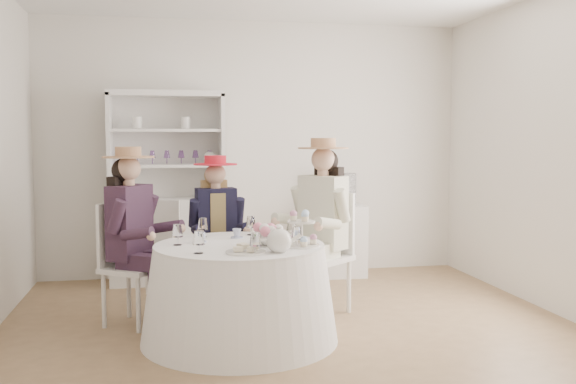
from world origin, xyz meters
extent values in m
plane|color=brown|center=(0.00, 0.00, 0.00)|extent=(4.50, 4.50, 0.00)
plane|color=silver|center=(0.00, 2.00, 1.35)|extent=(4.50, 0.00, 4.50)
plane|color=silver|center=(0.00, -2.00, 1.35)|extent=(4.50, 0.00, 4.50)
plane|color=silver|center=(2.25, 0.00, 1.35)|extent=(0.00, 4.50, 4.50)
cone|color=white|center=(-0.43, -0.26, 0.34)|extent=(1.43, 1.43, 0.69)
cylinder|color=white|center=(-0.43, -0.26, 0.70)|extent=(1.23, 1.23, 0.02)
cube|color=silver|center=(-0.92, 1.75, 0.43)|extent=(1.19, 0.59, 0.86)
cube|color=silver|center=(-0.92, 1.94, 1.38)|extent=(1.14, 0.20, 1.05)
cube|color=silver|center=(-0.92, 1.75, 1.91)|extent=(1.19, 0.59, 0.06)
cube|color=silver|center=(-1.48, 1.75, 1.38)|extent=(0.10, 0.43, 1.05)
cube|color=silver|center=(-0.37, 1.75, 1.38)|extent=(0.10, 0.43, 1.05)
cube|color=silver|center=(-0.92, 1.75, 1.19)|extent=(1.11, 0.53, 0.03)
cube|color=silver|center=(-0.92, 1.75, 1.54)|extent=(1.11, 0.53, 0.03)
sphere|color=white|center=(-0.50, 1.75, 1.27)|extent=(0.13, 0.13, 0.13)
cube|color=silver|center=(0.89, 1.75, 0.38)|extent=(0.51, 0.51, 0.76)
cylinder|color=black|center=(0.89, 1.75, 0.92)|extent=(0.40, 0.40, 0.33)
cube|color=silver|center=(-1.21, 0.28, 0.45)|extent=(0.55, 0.55, 0.04)
cylinder|color=silver|center=(-1.16, 0.06, 0.22)|extent=(0.04, 0.04, 0.44)
cylinder|color=silver|center=(-0.99, 0.33, 0.22)|extent=(0.04, 0.04, 0.44)
cylinder|color=silver|center=(-1.43, 0.23, 0.22)|extent=(0.04, 0.04, 0.44)
cylinder|color=silver|center=(-1.26, 0.50, 0.22)|extent=(0.04, 0.04, 0.44)
cube|color=silver|center=(-1.36, 0.38, 0.72)|extent=(0.23, 0.33, 0.50)
cube|color=black|center=(-1.23, 0.29, 0.82)|extent=(0.36, 0.41, 0.58)
cube|color=black|center=(-1.16, 0.14, 0.53)|extent=(0.35, 0.29, 0.12)
cylinder|color=black|center=(-1.04, 0.06, 0.23)|extent=(0.10, 0.10, 0.46)
cylinder|color=black|center=(-1.31, 0.10, 0.89)|extent=(0.19, 0.17, 0.27)
cube|color=black|center=(-1.06, 0.29, 0.53)|extent=(0.35, 0.29, 0.12)
cylinder|color=black|center=(-0.94, 0.21, 0.23)|extent=(0.10, 0.10, 0.46)
cylinder|color=black|center=(-1.08, 0.44, 0.89)|extent=(0.19, 0.17, 0.27)
cylinder|color=#D8A889|center=(-1.23, 0.29, 1.13)|extent=(0.09, 0.09, 0.08)
sphere|color=#D8A889|center=(-1.23, 0.29, 1.24)|extent=(0.19, 0.19, 0.19)
sphere|color=black|center=(-1.26, 0.31, 1.22)|extent=(0.19, 0.19, 0.19)
cube|color=black|center=(-1.29, 0.33, 0.99)|extent=(0.20, 0.24, 0.38)
cylinder|color=#AF7D55|center=(-1.23, 0.29, 1.33)|extent=(0.40, 0.40, 0.01)
cylinder|color=#AF7D55|center=(-1.23, 0.29, 1.37)|extent=(0.20, 0.20, 0.08)
cube|color=silver|center=(-0.52, 0.69, 0.42)|extent=(0.42, 0.42, 0.04)
cylinder|color=silver|center=(-0.65, 0.52, 0.21)|extent=(0.03, 0.03, 0.41)
cylinder|color=silver|center=(-0.35, 0.56, 0.21)|extent=(0.03, 0.03, 0.41)
cylinder|color=silver|center=(-0.68, 0.82, 0.21)|extent=(0.03, 0.03, 0.41)
cylinder|color=silver|center=(-0.39, 0.85, 0.21)|extent=(0.03, 0.03, 0.41)
cube|color=silver|center=(-0.54, 0.85, 0.67)|extent=(0.36, 0.07, 0.47)
cube|color=black|center=(-0.52, 0.70, 0.77)|extent=(0.36, 0.23, 0.54)
cube|color=tan|center=(-0.52, 0.70, 0.77)|extent=(0.15, 0.22, 0.47)
cube|color=black|center=(-0.59, 0.56, 0.50)|extent=(0.16, 0.33, 0.11)
cylinder|color=black|center=(-0.57, 0.43, 0.22)|extent=(0.09, 0.09, 0.43)
cylinder|color=black|center=(-0.71, 0.64, 0.83)|extent=(0.10, 0.17, 0.26)
cube|color=black|center=(-0.42, 0.58, 0.50)|extent=(0.16, 0.33, 0.11)
cylinder|color=black|center=(-0.40, 0.45, 0.22)|extent=(0.09, 0.09, 0.43)
cylinder|color=black|center=(-0.32, 0.69, 0.83)|extent=(0.10, 0.17, 0.26)
cylinder|color=#D8A889|center=(-0.52, 0.70, 1.06)|extent=(0.08, 0.08, 0.07)
sphere|color=#D8A889|center=(-0.52, 0.70, 1.16)|extent=(0.18, 0.18, 0.18)
sphere|color=tan|center=(-0.52, 0.75, 1.15)|extent=(0.18, 0.18, 0.18)
cube|color=tan|center=(-0.53, 0.78, 0.93)|extent=(0.23, 0.10, 0.36)
cylinder|color=red|center=(-0.52, 0.70, 1.25)|extent=(0.37, 0.37, 0.01)
cylinder|color=red|center=(-0.52, 0.70, 1.28)|extent=(0.19, 0.19, 0.07)
cube|color=silver|center=(0.33, 0.32, 0.47)|extent=(0.59, 0.59, 0.04)
cylinder|color=silver|center=(0.09, 0.34, 0.23)|extent=(0.04, 0.04, 0.46)
cylinder|color=silver|center=(0.30, 0.08, 0.23)|extent=(0.04, 0.04, 0.46)
cylinder|color=silver|center=(0.35, 0.55, 0.23)|extent=(0.04, 0.04, 0.46)
cylinder|color=silver|center=(0.56, 0.29, 0.23)|extent=(0.04, 0.04, 0.46)
cube|color=silver|center=(0.47, 0.44, 0.75)|extent=(0.28, 0.33, 0.52)
cube|color=beige|center=(0.34, 0.33, 0.86)|extent=(0.40, 0.42, 0.61)
cube|color=beige|center=(0.17, 0.31, 0.55)|extent=(0.36, 0.33, 0.13)
cylinder|color=beige|center=(0.06, 0.22, 0.24)|extent=(0.10, 0.10, 0.48)
cylinder|color=beige|center=(0.17, 0.47, 0.93)|extent=(0.20, 0.19, 0.29)
cube|color=beige|center=(0.29, 0.16, 0.55)|extent=(0.36, 0.33, 0.13)
cylinder|color=beige|center=(0.18, 0.07, 0.24)|extent=(0.10, 0.10, 0.48)
cylinder|color=beige|center=(0.45, 0.14, 0.93)|extent=(0.20, 0.19, 0.29)
cylinder|color=#D8A889|center=(0.34, 0.33, 1.18)|extent=(0.09, 0.09, 0.08)
sphere|color=#D8A889|center=(0.34, 0.33, 1.30)|extent=(0.20, 0.20, 0.20)
sphere|color=black|center=(0.38, 0.36, 1.28)|extent=(0.20, 0.20, 0.20)
cube|color=black|center=(0.41, 0.38, 1.03)|extent=(0.22, 0.25, 0.40)
cylinder|color=#AF7D55|center=(0.34, 0.33, 1.39)|extent=(0.42, 0.42, 0.01)
cylinder|color=#AF7D55|center=(0.34, 0.33, 1.43)|extent=(0.21, 0.21, 0.08)
cube|color=silver|center=(-0.94, 1.36, 0.42)|extent=(0.46, 0.46, 0.04)
cylinder|color=silver|center=(-0.76, 1.46, 0.20)|extent=(0.03, 0.03, 0.41)
cylinder|color=silver|center=(-1.04, 1.54, 0.20)|extent=(0.03, 0.03, 0.41)
cylinder|color=silver|center=(-0.84, 1.18, 0.20)|extent=(0.03, 0.03, 0.41)
cylinder|color=silver|center=(-1.13, 1.26, 0.20)|extent=(0.03, 0.03, 0.41)
cube|color=silver|center=(-0.99, 1.20, 0.67)|extent=(0.35, 0.12, 0.46)
imported|color=white|center=(-0.70, -0.12, 0.74)|extent=(0.11, 0.11, 0.07)
imported|color=white|center=(-0.41, 0.02, 0.74)|extent=(0.09, 0.09, 0.06)
imported|color=white|center=(-0.15, -0.18, 0.74)|extent=(0.11, 0.11, 0.07)
imported|color=white|center=(-0.21, -0.33, 0.73)|extent=(0.25, 0.25, 0.05)
sphere|color=pink|center=(-0.16, -0.35, 0.80)|extent=(0.08, 0.08, 0.08)
sphere|color=white|center=(-0.17, -0.31, 0.80)|extent=(0.08, 0.08, 0.08)
sphere|color=pink|center=(-0.21, -0.28, 0.80)|extent=(0.08, 0.08, 0.08)
sphere|color=white|center=(-0.25, -0.29, 0.80)|extent=(0.08, 0.08, 0.08)
sphere|color=pink|center=(-0.28, -0.33, 0.80)|extent=(0.08, 0.08, 0.08)
sphere|color=white|center=(-0.28, -0.37, 0.80)|extent=(0.08, 0.08, 0.08)
sphere|color=pink|center=(-0.25, -0.40, 0.80)|extent=(0.08, 0.08, 0.08)
sphere|color=white|center=(-0.21, -0.41, 0.80)|extent=(0.08, 0.08, 0.08)
sphere|color=pink|center=(-0.17, -0.39, 0.80)|extent=(0.08, 0.08, 0.08)
sphere|color=white|center=(-0.20, -0.62, 0.78)|extent=(0.17, 0.17, 0.17)
cylinder|color=white|center=(-0.10, -0.62, 0.79)|extent=(0.10, 0.03, 0.08)
cylinder|color=white|center=(-0.20, -0.62, 0.87)|extent=(0.04, 0.04, 0.02)
cylinder|color=white|center=(-0.43, -0.61, 0.71)|extent=(0.27, 0.27, 0.01)
cube|color=beige|center=(-0.48, -0.63, 0.74)|extent=(0.06, 0.04, 0.03)
cube|color=beige|center=(-0.43, -0.61, 0.75)|extent=(0.07, 0.06, 0.03)
cube|color=beige|center=(-0.37, -0.59, 0.74)|extent=(0.08, 0.07, 0.03)
cube|color=beige|center=(-0.45, -0.57, 0.75)|extent=(0.07, 0.07, 0.03)
cube|color=beige|center=(-0.40, -0.65, 0.74)|extent=(0.07, 0.08, 0.03)
cylinder|color=white|center=(-0.01, -0.43, 0.71)|extent=(0.26, 0.26, 0.01)
cylinder|color=white|center=(-0.01, -0.43, 0.80)|extent=(0.02, 0.02, 0.18)
cylinder|color=white|center=(-0.01, -0.43, 0.88)|extent=(0.20, 0.20, 0.01)
camera|label=1|loc=(-0.96, -4.83, 1.49)|focal=40.00mm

